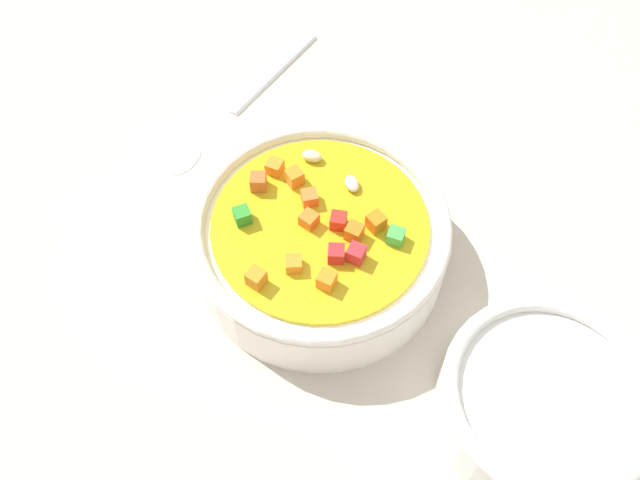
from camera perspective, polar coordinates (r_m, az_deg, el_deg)
The scene contains 4 objects.
ground_plane at distance 58.15cm, azimuth 0.00°, elevation -2.02°, with size 140.00×140.00×2.00cm, color #BAB2A0.
soup_bowl_main at distance 54.70cm, azimuth -0.00°, elevation 0.12°, with size 20.41×20.41×6.50cm.
spoon at distance 68.02cm, azimuth -6.31°, elevation 11.38°, with size 19.68×12.87×0.87cm.
side_bowl_small at distance 51.62cm, azimuth 18.01°, elevation -12.69°, with size 14.72×14.72×5.11cm.
Camera 1 is at (-29.39, -1.84, 49.14)cm, focal length 38.55 mm.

